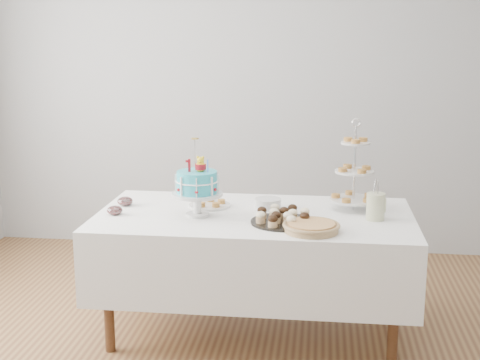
# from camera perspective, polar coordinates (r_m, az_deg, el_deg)

# --- Properties ---
(floor) EXTENTS (5.00, 5.00, 0.00)m
(floor) POSITION_cam_1_polar(r_m,az_deg,el_deg) (4.08, 0.74, -14.54)
(floor) COLOR brown
(floor) RESTS_ON ground
(walls) EXTENTS (5.04, 4.04, 2.70)m
(walls) POSITION_cam_1_polar(r_m,az_deg,el_deg) (3.67, 0.80, 4.61)
(walls) COLOR #A6A8AB
(walls) RESTS_ON floor
(table) EXTENTS (1.92, 1.02, 0.77)m
(table) POSITION_cam_1_polar(r_m,az_deg,el_deg) (4.14, 1.22, -5.94)
(table) COLOR white
(table) RESTS_ON floor
(birthday_cake) EXTENTS (0.31, 0.31, 0.47)m
(birthday_cake) POSITION_cam_1_polar(r_m,az_deg,el_deg) (4.01, -3.67, -1.31)
(birthday_cake) COLOR silver
(birthday_cake) RESTS_ON table
(cupcake_tray) EXTENTS (0.38, 0.38, 0.09)m
(cupcake_tray) POSITION_cam_1_polar(r_m,az_deg,el_deg) (3.88, 3.69, -3.10)
(cupcake_tray) COLOR black
(cupcake_tray) RESTS_ON table
(pie) EXTENTS (0.32, 0.32, 0.05)m
(pie) POSITION_cam_1_polar(r_m,az_deg,el_deg) (3.73, 6.11, -3.98)
(pie) COLOR #A28258
(pie) RESTS_ON table
(tiered_stand) EXTENTS (0.29, 0.29, 0.57)m
(tiered_stand) POSITION_cam_1_polar(r_m,az_deg,el_deg) (4.18, 9.74, 0.67)
(tiered_stand) COLOR silver
(tiered_stand) RESTS_ON table
(plate_stack) EXTENTS (0.17, 0.17, 0.06)m
(plate_stack) POSITION_cam_1_polar(r_m,az_deg,el_deg) (4.19, 2.40, -2.02)
(plate_stack) COLOR silver
(plate_stack) RESTS_ON table
(pastry_plate) EXTENTS (0.27, 0.27, 0.04)m
(pastry_plate) POSITION_cam_1_polar(r_m,az_deg,el_deg) (4.25, -2.61, -2.03)
(pastry_plate) COLOR silver
(pastry_plate) RESTS_ON table
(jam_bowl_a) EXTENTS (0.09, 0.09, 0.06)m
(jam_bowl_a) POSITION_cam_1_polar(r_m,az_deg,el_deg) (4.12, -10.64, -2.57)
(jam_bowl_a) COLOR silver
(jam_bowl_a) RESTS_ON table
(jam_bowl_b) EXTENTS (0.10, 0.10, 0.06)m
(jam_bowl_b) POSITION_cam_1_polar(r_m,az_deg,el_deg) (4.32, -9.77, -1.81)
(jam_bowl_b) COLOR silver
(jam_bowl_b) RESTS_ON table
(utensil_pitcher) EXTENTS (0.11, 0.11, 0.24)m
(utensil_pitcher) POSITION_cam_1_polar(r_m,az_deg,el_deg) (4.01, 11.50, -2.14)
(utensil_pitcher) COLOR #EFE7CF
(utensil_pitcher) RESTS_ON table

